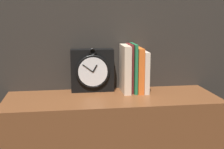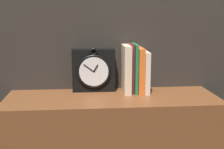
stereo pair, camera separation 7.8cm
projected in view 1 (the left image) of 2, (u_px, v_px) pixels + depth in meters
The scene contains 6 objects.
clock at pixel (92, 70), 1.61m from camera, with size 0.22×0.08×0.23m.
book_slot0_cream at pixel (125, 69), 1.59m from camera, with size 0.04×0.16×0.24m.
book_slot1_maroon at pixel (130, 68), 1.61m from camera, with size 0.02×0.13×0.25m.
book_slot2_green at pixel (133, 68), 1.60m from camera, with size 0.01×0.15×0.25m.
book_slot3_orange at pixel (138, 70), 1.60m from camera, with size 0.03×0.16×0.23m.
book_slot4_cream at pixel (144, 71), 1.61m from camera, with size 0.02×0.16×0.21m.
Camera 1 is at (-0.21, -1.45, 1.23)m, focal length 50.00 mm.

